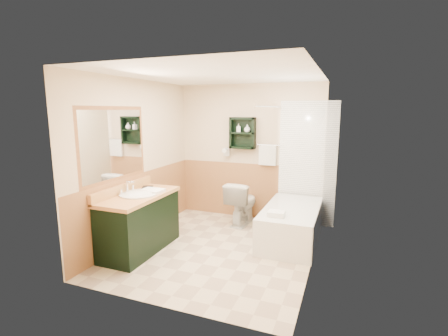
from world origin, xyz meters
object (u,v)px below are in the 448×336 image
at_px(wall_shelf, 242,133).
at_px(vanity_book, 142,182).
at_px(vanity, 140,223).
at_px(bathtub, 291,224).
at_px(soap_bottle_a, 239,130).
at_px(soap_bottle_b, 247,129).
at_px(hair_dryer, 227,152).
at_px(toilet, 242,203).

relative_size(wall_shelf, vanity_book, 2.64).
bearing_deg(vanity, bathtub, 29.85).
bearing_deg(soap_bottle_a, soap_bottle_b, 0.00).
height_order(hair_dryer, vanity_book, hair_dryer).
bearing_deg(vanity_book, vanity, -89.55).
xyz_separation_m(vanity, soap_bottle_a, (0.82, 1.84, 1.20)).
bearing_deg(bathtub, soap_bottle_a, 146.07).
distance_m(toilet, soap_bottle_b, 1.28).
height_order(vanity, soap_bottle_a, soap_bottle_a).
bearing_deg(soap_bottle_b, soap_bottle_a, 180.00).
bearing_deg(soap_bottle_b, vanity_book, -127.01).
bearing_deg(soap_bottle_a, vanity_book, -122.97).
relative_size(vanity, bathtub, 0.85).
bearing_deg(bathtub, vanity_book, -159.35).
height_order(vanity_book, soap_bottle_a, soap_bottle_a).
bearing_deg(toilet, soap_bottle_a, -54.59).
xyz_separation_m(wall_shelf, hair_dryer, (-0.30, 0.02, -0.35)).
relative_size(vanity_book, soap_bottle_a, 1.41).
relative_size(bathtub, soap_bottle_a, 10.16).
bearing_deg(vanity, hair_dryer, 72.35).
bearing_deg(toilet, wall_shelf, -67.03).
bearing_deg(soap_bottle_b, wall_shelf, 176.76).
bearing_deg(vanity, toilet, 57.64).
bearing_deg(soap_bottle_a, bathtub, -33.93).
relative_size(wall_shelf, hair_dryer, 2.29).
relative_size(wall_shelf, bathtub, 0.37).
distance_m(vanity, bathtub, 2.22).
bearing_deg(toilet, hair_dryer, -33.60).
xyz_separation_m(bathtub, vanity_book, (-2.08, -0.79, 0.65)).
bearing_deg(vanity_book, wall_shelf, 28.17).
distance_m(vanity, vanity_book, 0.62).
bearing_deg(bathtub, wall_shelf, 144.06).
relative_size(hair_dryer, toilet, 0.32).
distance_m(wall_shelf, vanity_book, 1.97).
xyz_separation_m(bathtub, toilet, (-0.93, 0.46, 0.11)).
distance_m(hair_dryer, soap_bottle_a, 0.46).
bearing_deg(toilet, vanity, 61.69).
bearing_deg(vanity_book, toilet, 20.09).
height_order(toilet, soap_bottle_a, soap_bottle_a).
bearing_deg(soap_bottle_b, hair_dryer, 175.58).
height_order(hair_dryer, bathtub, hair_dryer).
xyz_separation_m(hair_dryer, toilet, (0.40, -0.31, -0.83)).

